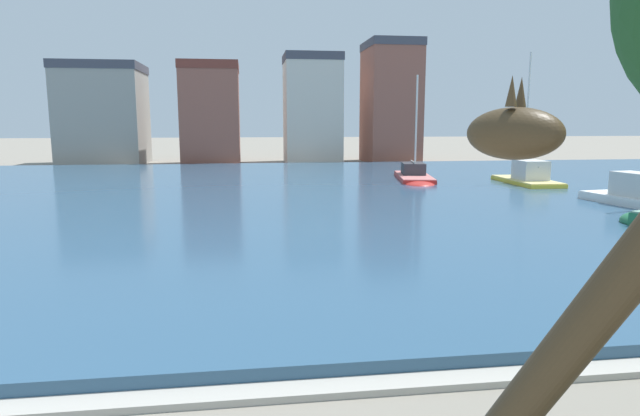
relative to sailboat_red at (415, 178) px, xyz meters
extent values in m
cube|color=#2D5170|center=(-10.00, -4.93, -0.30)|extent=(79.94, 42.34, 0.35)
cube|color=#ADA89E|center=(-10.00, -26.35, -0.41)|extent=(79.94, 0.50, 0.12)
cylinder|color=#42331E|center=(-9.41, -31.76, 2.79)|extent=(0.88, 0.92, 1.72)
ellipsoid|color=#42331E|center=(-9.71, -31.44, 3.60)|extent=(0.51, 0.52, 0.26)
cone|color=#42331E|center=(-9.75, -31.48, 3.80)|extent=(0.05, 0.05, 0.15)
cone|color=#42331E|center=(-9.66, -31.40, 3.80)|extent=(0.05, 0.05, 0.15)
cube|color=silver|center=(6.69, -12.03, 0.83)|extent=(1.55, 2.36, 1.11)
cylinder|color=silver|center=(6.67, -11.88, 1.12)|extent=(0.39, 2.19, 0.08)
cube|color=red|center=(0.08, 0.43, -0.18)|extent=(3.23, 6.62, 0.58)
ellipsoid|color=red|center=(-0.49, -2.53, -0.18)|extent=(2.25, 2.53, 0.55)
cube|color=#C7716E|center=(0.08, 0.43, 0.14)|extent=(3.17, 6.49, 0.06)
cube|color=#333338|center=(0.17, 0.89, 0.55)|extent=(1.85, 2.45, 0.76)
cylinder|color=silver|center=(-0.01, -0.04, 3.39)|extent=(0.12, 0.12, 6.55)
cylinder|color=silver|center=(0.20, 1.05, 1.01)|extent=(0.50, 2.20, 0.08)
cube|color=gold|center=(6.28, -2.97, -0.19)|extent=(2.43, 5.65, 0.57)
ellipsoid|color=gold|center=(6.37, -0.33, -0.19)|extent=(2.07, 2.02, 0.54)
cube|color=#DFCD77|center=(6.28, -2.97, 0.13)|extent=(2.38, 5.54, 0.06)
cube|color=silver|center=(6.26, -3.39, 0.75)|extent=(1.63, 2.01, 1.19)
cylinder|color=silver|center=(6.29, -2.56, 3.99)|extent=(0.12, 0.12, 7.78)
cylinder|color=silver|center=(6.25, -3.53, 1.00)|extent=(0.15, 1.95, 0.08)
cube|color=gray|center=(-24.97, 21.78, 4.02)|extent=(7.73, 7.21, 8.99)
cube|color=#42424C|center=(-24.97, 21.78, 8.92)|extent=(7.89, 7.35, 0.80)
cube|color=#8E5142|center=(-14.42, 20.04, 4.04)|extent=(5.51, 6.09, 9.03)
cube|color=brown|center=(-14.42, 20.04, 8.96)|extent=(5.62, 6.22, 0.80)
cube|color=beige|center=(-4.24, 21.22, 4.59)|extent=(5.64, 5.50, 10.13)
cube|color=#42424C|center=(-4.24, 21.22, 10.06)|extent=(5.75, 5.61, 0.80)
cube|color=#8E5142|center=(3.94, 20.85, 5.30)|extent=(5.17, 6.51, 11.54)
cube|color=#42424C|center=(3.94, 20.85, 11.47)|extent=(5.27, 6.64, 0.80)
camera|label=1|loc=(-11.00, -33.90, 3.66)|focal=29.83mm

